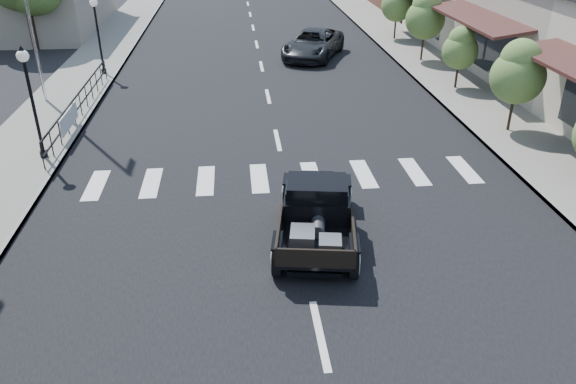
{
  "coord_description": "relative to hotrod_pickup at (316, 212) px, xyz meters",
  "views": [
    {
      "loc": [
        -1.43,
        -11.22,
        7.4
      ],
      "look_at": [
        -0.21,
        1.13,
        1.0
      ],
      "focal_mm": 35.0,
      "sensor_mm": 36.0,
      "label": 1
    }
  ],
  "objects": [
    {
      "name": "road_markings",
      "position": [
        -0.42,
        9.52,
        -0.77
      ],
      "size": [
        12.0,
        60.0,
        0.06
      ],
      "primitive_type": null,
      "color": "silver",
      "rests_on": "ground"
    },
    {
      "name": "lamp_post_c",
      "position": [
        -8.02,
        15.52,
        1.16
      ],
      "size": [
        0.36,
        0.36,
        3.54
      ],
      "primitive_type": null,
      "color": "black",
      "rests_on": "sidewalk_left"
    },
    {
      "name": "hotrod_pickup",
      "position": [
        0.0,
        0.0,
        0.0
      ],
      "size": [
        2.71,
        4.68,
        1.53
      ],
      "primitive_type": null,
      "rotation": [
        0.0,
        0.0,
        -0.15
      ],
      "color": "black",
      "rests_on": "ground"
    },
    {
      "name": "storefront_far",
      "position": [
        14.58,
        21.52,
        1.48
      ],
      "size": [
        10.0,
        9.0,
        4.5
      ],
      "primitive_type": "cube",
      "color": "beige",
      "rests_on": "ground"
    },
    {
      "name": "small_tree_b",
      "position": [
        7.88,
        6.39,
        0.94
      ],
      "size": [
        1.87,
        1.87,
        3.11
      ],
      "primitive_type": null,
      "color": "#527234",
      "rests_on": "sidewalk_right"
    },
    {
      "name": "banner",
      "position": [
        -7.64,
        7.52,
        -0.32
      ],
      "size": [
        0.04,
        2.2,
        0.6
      ],
      "primitive_type": null,
      "color": "silver",
      "rests_on": "sidewalk_left"
    },
    {
      "name": "sidewalk_left",
      "position": [
        -8.92,
        14.52,
        -0.69
      ],
      "size": [
        3.0,
        80.0,
        0.15
      ],
      "primitive_type": "cube",
      "color": "gray",
      "rests_on": "ground"
    },
    {
      "name": "lamp_post_b",
      "position": [
        -8.02,
        5.52,
        1.16
      ],
      "size": [
        0.36,
        0.36,
        3.54
      ],
      "primitive_type": null,
      "color": "black",
      "rests_on": "sidewalk_left"
    },
    {
      "name": "sidewalk_right",
      "position": [
        8.08,
        14.52,
        -0.69
      ],
      "size": [
        3.0,
        80.0,
        0.15
      ],
      "primitive_type": "cube",
      "color": "gray",
      "rests_on": "ground"
    },
    {
      "name": "railing",
      "position": [
        -7.72,
        9.52,
        -0.12
      ],
      "size": [
        0.08,
        10.0,
        1.0
      ],
      "primitive_type": null,
      "color": "black",
      "rests_on": "sidewalk_left"
    },
    {
      "name": "second_car",
      "position": [
        2.45,
        18.16,
        -0.05
      ],
      "size": [
        4.26,
        5.69,
        1.44
      ],
      "primitive_type": "imported",
      "rotation": [
        0.0,
        0.0,
        -0.41
      ],
      "color": "black",
      "rests_on": "ground"
    },
    {
      "name": "ground",
      "position": [
        -0.42,
        -0.48,
        -0.77
      ],
      "size": [
        120.0,
        120.0,
        0.0
      ],
      "primitive_type": "plane",
      "color": "black",
      "rests_on": "ground"
    },
    {
      "name": "road",
      "position": [
        -0.42,
        14.52,
        -0.76
      ],
      "size": [
        14.0,
        80.0,
        0.02
      ],
      "primitive_type": "cube",
      "color": "black",
      "rests_on": "ground"
    },
    {
      "name": "small_tree_c",
      "position": [
        7.88,
        11.62,
        0.66
      ],
      "size": [
        1.53,
        1.53,
        2.55
      ],
      "primitive_type": null,
      "color": "#527234",
      "rests_on": "sidewalk_right"
    },
    {
      "name": "small_tree_d",
      "position": [
        7.88,
        16.54,
        1.03
      ],
      "size": [
        1.97,
        1.97,
        3.29
      ],
      "primitive_type": null,
      "color": "#527234",
      "rests_on": "sidewalk_right"
    },
    {
      "name": "small_tree_e",
      "position": [
        7.88,
        21.76,
        0.91
      ],
      "size": [
        1.83,
        1.83,
        3.05
      ],
      "primitive_type": null,
      "color": "#527234",
      "rests_on": "sidewalk_right"
    }
  ]
}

